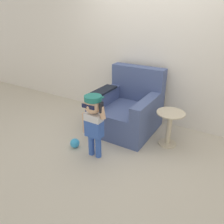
% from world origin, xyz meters
% --- Properties ---
extents(ground_plane, '(10.00, 10.00, 0.00)m').
position_xyz_m(ground_plane, '(0.00, 0.00, 0.00)').
color(ground_plane, '#BCB29E').
extents(wall_back, '(10.00, 0.05, 2.60)m').
position_xyz_m(wall_back, '(0.00, 0.65, 1.30)').
color(wall_back, silver).
rests_on(wall_back, ground_plane).
extents(armchair, '(0.94, 1.00, 1.00)m').
position_xyz_m(armchair, '(-0.14, 0.11, 0.34)').
color(armchair, '#475684').
rests_on(armchair, ground_plane).
extents(person_child, '(0.36, 0.27, 0.89)m').
position_xyz_m(person_child, '(-0.16, -0.82, 0.59)').
color(person_child, '#3356AD').
rests_on(person_child, ground_plane).
extents(side_table, '(0.40, 0.40, 0.53)m').
position_xyz_m(side_table, '(0.61, -0.02, 0.32)').
color(side_table, beige).
rests_on(side_table, ground_plane).
extents(toy_ball, '(0.14, 0.14, 0.14)m').
position_xyz_m(toy_ball, '(-0.53, -0.81, 0.07)').
color(toy_ball, '#3399D1').
rests_on(toy_ball, ground_plane).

